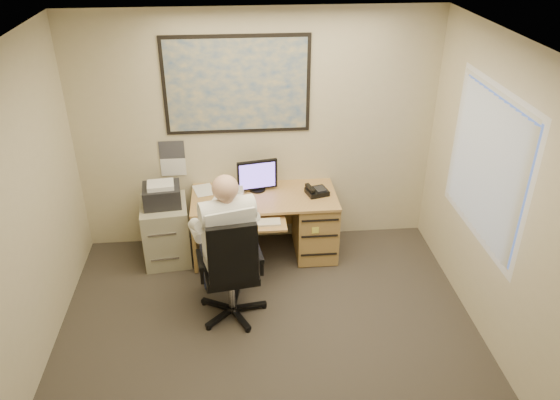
{
  "coord_description": "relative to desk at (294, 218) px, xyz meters",
  "views": [
    {
      "loc": [
        -0.25,
        -3.4,
        3.62
      ],
      "look_at": [
        0.17,
        1.3,
        1.01
      ],
      "focal_mm": 35.0,
      "sensor_mm": 36.0,
      "label": 1
    }
  ],
  "objects": [
    {
      "name": "room_shell",
      "position": [
        -0.38,
        -1.9,
        0.91
      ],
      "size": [
        4.0,
        4.5,
        2.7
      ],
      "color": "#353029",
      "rests_on": "ground"
    },
    {
      "name": "desk",
      "position": [
        0.0,
        0.0,
        0.0
      ],
      "size": [
        1.6,
        0.97,
        1.11
      ],
      "color": "tan",
      "rests_on": "ground"
    },
    {
      "name": "world_map",
      "position": [
        -0.58,
        0.33,
        1.46
      ],
      "size": [
        1.56,
        0.03,
        1.06
      ],
      "primitive_type": "cube",
      "color": "#1E4C93",
      "rests_on": "room_shell"
    },
    {
      "name": "wall_calendar",
      "position": [
        -1.33,
        0.34,
        0.64
      ],
      "size": [
        0.28,
        0.01,
        0.42
      ],
      "primitive_type": "cube",
      "color": "white",
      "rests_on": "room_shell"
    },
    {
      "name": "window_blinds",
      "position": [
        1.59,
        -1.1,
        1.11
      ],
      "size": [
        0.06,
        1.4,
        1.3
      ],
      "primitive_type": null,
      "color": "beige",
      "rests_on": "room_shell"
    },
    {
      "name": "filing_cabinet",
      "position": [
        -1.44,
        -0.01,
        -0.03
      ],
      "size": [
        0.56,
        0.65,
        0.97
      ],
      "rotation": [
        0.0,
        0.0,
        0.11
      ],
      "color": "#A8A588",
      "rests_on": "ground"
    },
    {
      "name": "office_chair",
      "position": [
        -0.73,
        -1.1,
        -0.1
      ],
      "size": [
        0.78,
        0.78,
        1.16
      ],
      "rotation": [
        0.0,
        0.0,
        0.14
      ],
      "color": "black",
      "rests_on": "ground"
    },
    {
      "name": "person",
      "position": [
        -0.73,
        -1.01,
        0.31
      ],
      "size": [
        0.85,
        1.05,
        1.51
      ],
      "primitive_type": null,
      "rotation": [
        0.0,
        0.0,
        0.26
      ],
      "color": "white",
      "rests_on": "office_chair"
    }
  ]
}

